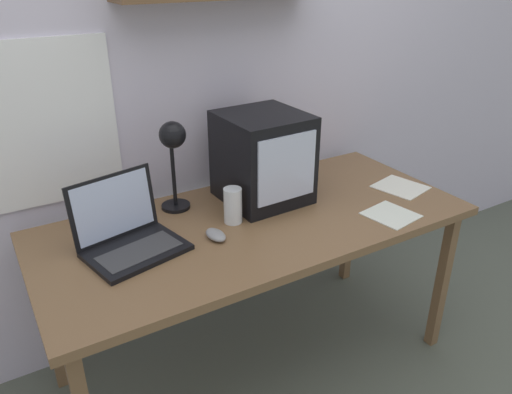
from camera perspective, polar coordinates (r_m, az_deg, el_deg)
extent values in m
plane|color=#595F51|center=(2.46, 0.00, -18.26)|extent=(12.00, 12.00, 0.00)
cube|color=silver|center=(2.24, -6.69, 15.13)|extent=(5.60, 0.06, 2.60)
cube|color=white|center=(2.07, -24.24, 7.27)|extent=(0.63, 0.01, 0.64)
cube|color=brown|center=(2.02, 0.00, -3.01)|extent=(1.73, 0.78, 0.03)
cube|color=brown|center=(2.48, 20.49, -9.02)|extent=(0.04, 0.05, 0.72)
cube|color=brown|center=(2.29, -22.62, -12.69)|extent=(0.04, 0.05, 0.72)
cube|color=brown|center=(2.85, 10.56, -2.93)|extent=(0.04, 0.05, 0.72)
cube|color=black|center=(2.11, 0.76, 4.54)|extent=(0.35, 0.35, 0.38)
cube|color=silver|center=(1.98, 3.56, 3.25)|extent=(0.27, 0.02, 0.27)
cube|color=black|center=(1.83, -13.45, -6.07)|extent=(0.38, 0.31, 0.02)
cube|color=#38383A|center=(1.81, -13.18, -6.03)|extent=(0.31, 0.19, 0.00)
cube|color=black|center=(1.88, -15.98, -1.06)|extent=(0.33, 0.11, 0.24)
cube|color=silver|center=(1.88, -15.98, -1.06)|extent=(0.30, 0.10, 0.22)
cylinder|color=black|center=(2.13, -9.14, -1.02)|extent=(0.12, 0.12, 0.01)
cylinder|color=black|center=(2.06, -9.46, 3.24)|extent=(0.02, 0.02, 0.33)
sphere|color=black|center=(1.94, -9.53, 7.02)|extent=(0.10, 0.10, 0.10)
cylinder|color=white|center=(1.96, -2.66, -0.98)|extent=(0.07, 0.07, 0.14)
cylinder|color=orange|center=(1.97, -2.65, -1.50)|extent=(0.06, 0.06, 0.10)
ellipsoid|color=gray|center=(1.87, -4.63, -4.34)|extent=(0.07, 0.11, 0.03)
cube|color=white|center=(2.38, 16.18, 1.10)|extent=(0.24, 0.25, 0.00)
cube|color=white|center=(2.11, 15.16, -1.98)|extent=(0.21, 0.22, 0.00)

